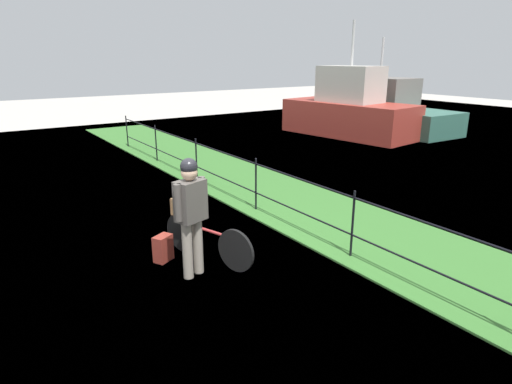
# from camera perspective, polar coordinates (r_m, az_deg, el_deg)

# --- Properties ---
(ground_plane) EXTENTS (60.00, 60.00, 0.00)m
(ground_plane) POSITION_cam_1_polar(r_m,az_deg,el_deg) (6.68, -9.27, -9.02)
(ground_plane) COLOR #B2ADA3
(grass_strip) EXTENTS (27.00, 2.40, 0.03)m
(grass_strip) POSITION_cam_1_polar(r_m,az_deg,el_deg) (8.30, 10.16, -3.61)
(grass_strip) COLOR #38702D
(grass_strip) RESTS_ON ground
(iron_fence) EXTENTS (18.04, 0.04, 1.07)m
(iron_fence) POSITION_cam_1_polar(r_m,az_deg,el_deg) (7.53, 5.51, -0.65)
(iron_fence) COLOR black
(iron_fence) RESTS_ON ground
(bicycle_main) EXTENTS (1.66, 0.58, 0.63)m
(bicycle_main) POSITION_cam_1_polar(r_m,az_deg,el_deg) (6.56, -6.51, -6.20)
(bicycle_main) COLOR black
(bicycle_main) RESTS_ON ground
(wooden_crate) EXTENTS (0.46, 0.38, 0.26)m
(wooden_crate) POSITION_cam_1_polar(r_m,az_deg,el_deg) (6.68, -9.16, -1.96)
(wooden_crate) COLOR brown
(wooden_crate) RESTS_ON bicycle_main
(terrier_dog) EXTENTS (0.32, 0.22, 0.18)m
(terrier_dog) POSITION_cam_1_polar(r_m,az_deg,el_deg) (6.59, -9.10, -0.31)
(terrier_dog) COLOR #4C3D2D
(terrier_dog) RESTS_ON wooden_crate
(cyclist_person) EXTENTS (0.37, 0.52, 1.68)m
(cyclist_person) POSITION_cam_1_polar(r_m,az_deg,el_deg) (5.91, -8.54, -2.02)
(cyclist_person) COLOR gray
(cyclist_person) RESTS_ON ground
(backpack_on_paving) EXTENTS (0.29, 0.33, 0.40)m
(backpack_on_paving) POSITION_cam_1_polar(r_m,az_deg,el_deg) (6.70, -12.08, -7.21)
(backpack_on_paving) COLOR maroon
(backpack_on_paving) RESTS_ON ground
(moored_boat_mid) EXTENTS (5.38, 2.69, 4.22)m
(moored_boat_mid) POSITION_cam_1_polar(r_m,az_deg,el_deg) (17.41, 12.06, 10.41)
(moored_boat_mid) COLOR #9E3328
(moored_boat_mid) RESTS_ON ground
(moored_boat_far) EXTENTS (7.04, 2.50, 3.72)m
(moored_boat_far) POSITION_cam_1_polar(r_m,az_deg,el_deg) (19.63, 15.68, 10.32)
(moored_boat_far) COLOR #336656
(moored_boat_far) RESTS_ON ground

